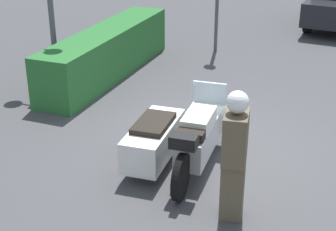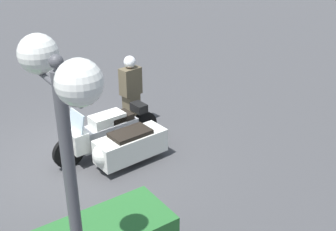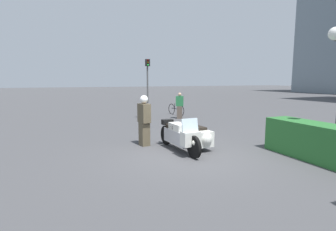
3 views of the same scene
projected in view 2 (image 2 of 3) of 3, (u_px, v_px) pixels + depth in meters
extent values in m
plane|color=#424244|center=(83.00, 160.00, 8.93)|extent=(160.00, 160.00, 0.00)
cylinder|color=black|center=(69.00, 152.00, 8.58)|extent=(0.69, 0.15, 0.68)
cylinder|color=black|center=(144.00, 126.00, 9.65)|extent=(0.69, 0.15, 0.68)
cylinder|color=black|center=(134.00, 151.00, 8.77)|extent=(0.54, 0.14, 0.53)
cube|color=#B7B7BC|center=(108.00, 133.00, 9.06)|extent=(1.36, 0.51, 0.45)
cube|color=silver|center=(107.00, 120.00, 8.92)|extent=(0.75, 0.45, 0.24)
cube|color=black|center=(119.00, 117.00, 9.10)|extent=(0.56, 0.43, 0.12)
cube|color=silver|center=(76.00, 140.00, 8.59)|extent=(0.36, 0.59, 0.44)
cube|color=silver|center=(77.00, 121.00, 8.44)|extent=(0.15, 0.55, 0.40)
sphere|color=white|center=(66.00, 147.00, 8.49)|extent=(0.18, 0.18, 0.18)
cube|color=silver|center=(131.00, 146.00, 8.67)|extent=(1.54, 0.68, 0.50)
sphere|color=silver|center=(104.00, 155.00, 8.30)|extent=(0.47, 0.47, 0.47)
cube|color=black|center=(130.00, 133.00, 8.55)|extent=(0.86, 0.54, 0.09)
cube|color=black|center=(139.00, 107.00, 9.37)|extent=(0.27, 0.39, 0.18)
cube|color=brown|center=(132.00, 110.00, 10.26)|extent=(0.38, 0.35, 0.83)
cube|color=brown|center=(131.00, 81.00, 9.94)|extent=(0.53, 0.37, 0.66)
sphere|color=tan|center=(130.00, 63.00, 9.75)|extent=(0.23, 0.23, 0.23)
sphere|color=white|center=(130.00, 62.00, 9.73)|extent=(0.28, 0.28, 0.28)
cylinder|color=#4C4C51|center=(59.00, 88.00, 3.48)|extent=(0.05, 0.86, 0.05)
sphere|color=white|center=(79.00, 83.00, 3.08)|extent=(0.37, 0.37, 0.37)
sphere|color=white|center=(38.00, 54.00, 3.72)|extent=(0.37, 0.37, 0.37)
sphere|color=#4C4C51|center=(56.00, 62.00, 3.38)|extent=(0.12, 0.12, 0.12)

